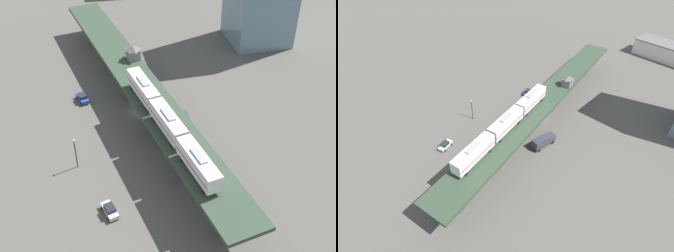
% 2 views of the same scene
% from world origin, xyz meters
% --- Properties ---
extents(ground_plane, '(400.00, 400.00, 0.00)m').
position_xyz_m(ground_plane, '(0.00, 0.00, 0.00)').
color(ground_plane, '#4C4944').
extents(elevated_viaduct, '(24.56, 92.03, 7.76)m').
position_xyz_m(elevated_viaduct, '(0.03, -0.18, 6.66)').
color(elevated_viaduct, '#2C3D2C').
rests_on(elevated_viaduct, ground).
extents(subway_train, '(9.34, 37.11, 4.45)m').
position_xyz_m(subway_train, '(1.85, -18.20, 10.30)').
color(subway_train, silver).
rests_on(subway_train, elevated_viaduct).
extents(signal_hut, '(3.74, 3.74, 3.40)m').
position_xyz_m(signal_hut, '(0.49, 10.85, 9.55)').
color(signal_hut, slate).
rests_on(signal_hut, elevated_viaduct).
extents(street_car_blue, '(2.98, 4.73, 1.89)m').
position_xyz_m(street_car_blue, '(-12.68, 7.58, 0.94)').
color(street_car_blue, '#233D93').
rests_on(street_car_blue, ground).
extents(street_car_silver, '(2.91, 4.72, 1.89)m').
position_xyz_m(street_car_silver, '(-11.36, -28.84, 0.94)').
color(street_car_silver, '#B7BABF').
rests_on(street_car_silver, ground).
extents(delivery_truck, '(3.28, 7.45, 3.20)m').
position_xyz_m(delivery_truck, '(7.60, -9.25, 1.76)').
color(delivery_truck, '#333338').
rests_on(delivery_truck, ground).
extents(street_lamp, '(0.44, 0.44, 6.94)m').
position_xyz_m(street_lamp, '(-15.86, -15.13, 4.11)').
color(street_lamp, black).
rests_on(street_lamp, ground).
extents(warehouse_building, '(29.20, 12.15, 6.80)m').
position_xyz_m(warehouse_building, '(12.99, 70.98, 3.41)').
color(warehouse_building, beige).
rests_on(warehouse_building, ground).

